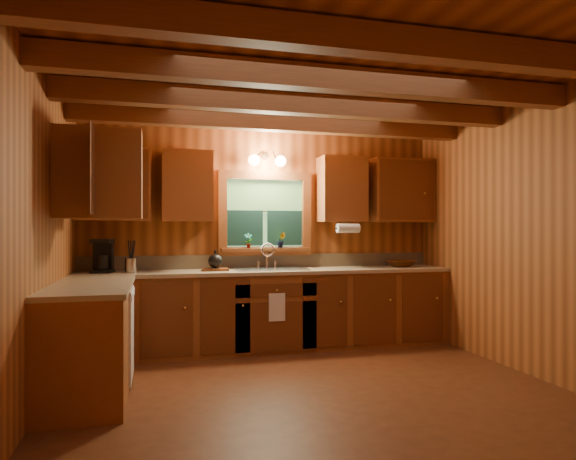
# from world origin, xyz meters

# --- Properties ---
(room) EXTENTS (4.20, 4.20, 4.20)m
(room) POSITION_xyz_m (0.00, 0.00, 1.30)
(room) COLOR #552A14
(room) RESTS_ON ground
(ceiling_beams) EXTENTS (4.20, 2.54, 0.18)m
(ceiling_beams) POSITION_xyz_m (0.00, 0.00, 2.49)
(ceiling_beams) COLOR brown
(ceiling_beams) RESTS_ON room
(base_cabinets) EXTENTS (4.20, 2.22, 0.86)m
(base_cabinets) POSITION_xyz_m (-0.49, 1.28, 0.43)
(base_cabinets) COLOR brown
(base_cabinets) RESTS_ON ground
(countertop) EXTENTS (4.20, 2.24, 0.04)m
(countertop) POSITION_xyz_m (-0.48, 1.29, 0.88)
(countertop) COLOR tan
(countertop) RESTS_ON base_cabinets
(backsplash) EXTENTS (4.20, 0.02, 0.16)m
(backsplash) POSITION_xyz_m (0.00, 1.89, 0.98)
(backsplash) COLOR tan
(backsplash) RESTS_ON room
(dishwasher_panel) EXTENTS (0.02, 0.60, 0.80)m
(dishwasher_panel) POSITION_xyz_m (-1.47, 0.68, 0.43)
(dishwasher_panel) COLOR white
(dishwasher_panel) RESTS_ON base_cabinets
(upper_cabinets) EXTENTS (4.19, 1.77, 0.78)m
(upper_cabinets) POSITION_xyz_m (-0.56, 1.42, 1.84)
(upper_cabinets) COLOR brown
(upper_cabinets) RESTS_ON room
(window) EXTENTS (1.12, 0.08, 1.00)m
(window) POSITION_xyz_m (0.00, 1.87, 1.53)
(window) COLOR brown
(window) RESTS_ON room
(window_sill) EXTENTS (1.06, 0.14, 0.04)m
(window_sill) POSITION_xyz_m (0.00, 1.82, 1.12)
(window_sill) COLOR brown
(window_sill) RESTS_ON room
(wall_sconce) EXTENTS (0.45, 0.21, 0.17)m
(wall_sconce) POSITION_xyz_m (0.00, 1.75, 2.16)
(wall_sconce) COLOR black
(wall_sconce) RESTS_ON room
(paper_towel_roll) EXTENTS (0.27, 0.11, 0.11)m
(paper_towel_roll) POSITION_xyz_m (0.92, 1.53, 1.37)
(paper_towel_roll) COLOR white
(paper_towel_roll) RESTS_ON upper_cabinets
(dish_towel) EXTENTS (0.18, 0.01, 0.30)m
(dish_towel) POSITION_xyz_m (0.00, 1.26, 0.52)
(dish_towel) COLOR white
(dish_towel) RESTS_ON base_cabinets
(sink) EXTENTS (0.82, 0.48, 0.43)m
(sink) POSITION_xyz_m (0.00, 1.60, 0.86)
(sink) COLOR silver
(sink) RESTS_ON countertop
(coffee_maker) EXTENTS (0.20, 0.25, 0.35)m
(coffee_maker) POSITION_xyz_m (-1.80, 1.67, 1.07)
(coffee_maker) COLOR black
(coffee_maker) RESTS_ON countertop
(utensil_crock) EXTENTS (0.12, 0.12, 0.34)m
(utensil_crock) POSITION_xyz_m (-1.52, 1.59, 0.98)
(utensil_crock) COLOR silver
(utensil_crock) RESTS_ON countertop
(cutting_board) EXTENTS (0.29, 0.21, 0.03)m
(cutting_board) POSITION_xyz_m (-0.62, 1.60, 0.91)
(cutting_board) COLOR #5A2B13
(cutting_board) RESTS_ON countertop
(teakettle) EXTENTS (0.16, 0.16, 0.20)m
(teakettle) POSITION_xyz_m (-0.62, 1.60, 1.00)
(teakettle) COLOR black
(teakettle) RESTS_ON cutting_board
(wicker_basket) EXTENTS (0.34, 0.34, 0.08)m
(wicker_basket) POSITION_xyz_m (1.65, 1.62, 0.94)
(wicker_basket) COLOR #48230C
(wicker_basket) RESTS_ON countertop
(potted_plant_left) EXTENTS (0.10, 0.07, 0.18)m
(potted_plant_left) POSITION_xyz_m (-0.21, 1.81, 1.23)
(potted_plant_left) COLOR #5A2B13
(potted_plant_left) RESTS_ON window_sill
(potted_plant_right) EXTENTS (0.11, 0.09, 0.18)m
(potted_plant_right) POSITION_xyz_m (0.18, 1.80, 1.23)
(potted_plant_right) COLOR #5A2B13
(potted_plant_right) RESTS_ON window_sill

